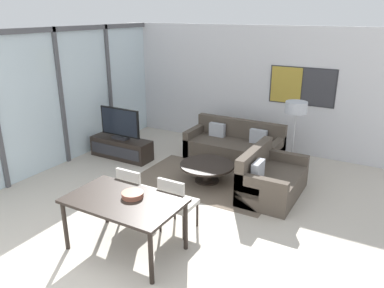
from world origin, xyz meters
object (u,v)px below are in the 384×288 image
tv_console (122,148)px  sofa_side (268,180)px  fruit_bowl (133,194)px  television (120,124)px  floor_lamp (296,111)px  coffee_table (207,168)px  dining_chair_left (135,191)px  dining_chair_centre (176,201)px  dining_table (124,205)px  sofa_main (235,147)px

tv_console → sofa_side: (3.41, -0.11, 0.06)m
sofa_side → fruit_bowl: (-1.10, -2.39, 0.52)m
television → sofa_side: size_ratio=0.70×
floor_lamp → sofa_side: bearing=-93.9°
coffee_table → dining_chair_left: (-0.33, -1.78, 0.23)m
television → dining_chair_centre: size_ratio=1.15×
dining_table → fruit_bowl: size_ratio=5.21×
dining_chair_left → dining_chair_centre: same height
television → floor_lamp: 3.68m
dining_chair_centre → dining_chair_left: bearing=-178.4°
floor_lamp → television: bearing=-163.3°
sofa_main → dining_chair_centre: bearing=-82.5°
tv_console → television: bearing=90.0°
dining_chair_left → floor_lamp: bearing=61.8°
tv_console → sofa_main: sofa_main is taller
sofa_side → dining_table: (-1.16, -2.51, 0.40)m
tv_console → sofa_main: bearing=27.8°
floor_lamp → dining_table: bearing=-108.6°
sofa_side → dining_table: sofa_side is taller
dining_chair_left → fruit_bowl: dining_chair_left is taller
sofa_main → coffee_table: 1.33m
dining_chair_left → dining_chair_centre: bearing=1.6°
dining_chair_centre → floor_lamp: (0.87, 2.97, 0.78)m
fruit_bowl → dining_chair_centre: bearing=62.4°
sofa_main → dining_chair_left: (-0.33, -3.11, 0.22)m
fruit_bowl → sofa_side: bearing=65.4°
sofa_side → floor_lamp: 1.53m
dining_table → dining_chair_centre: 0.81m
coffee_table → tv_console: bearing=175.9°
dining_table → dining_chair_left: dining_chair_left is taller
coffee_table → dining_chair_left: size_ratio=1.17×
tv_console → coffee_table: (2.21, -0.16, 0.05)m
tv_console → sofa_side: sofa_side is taller
dining_chair_centre → fruit_bowl: size_ratio=2.98×
dining_chair_left → sofa_main: bearing=84.0°
sofa_side → dining_chair_left: dining_chair_left is taller
dining_table → dining_chair_centre: size_ratio=1.75×
tv_console → coffee_table: bearing=-4.1°
dining_table → fruit_bowl: (0.06, 0.12, 0.12)m
dining_table → floor_lamp: size_ratio=1.05×
tv_console → dining_chair_left: (1.89, -1.94, 0.27)m
sofa_main → coffee_table: sofa_main is taller
sofa_main → floor_lamp: floor_lamp is taller
tv_console → television: (0.00, 0.00, 0.56)m
sofa_main → sofa_side: size_ratio=1.42×
television → sofa_main: television is taller
sofa_side → dining_chair_centre: bearing=156.4°
tv_console → floor_lamp: floor_lamp is taller
coffee_table → dining_table: 2.50m
sofa_main → coffee_table: (-0.00, -1.33, -0.01)m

